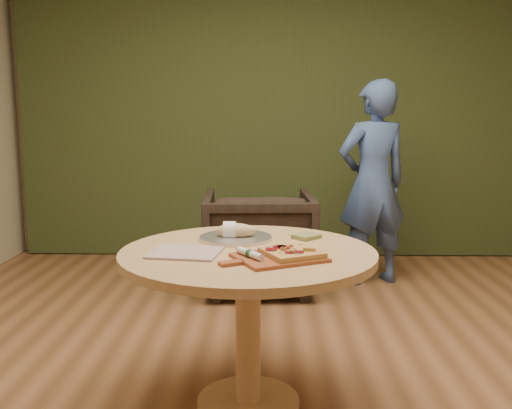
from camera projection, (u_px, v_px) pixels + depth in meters
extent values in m
cube|color=#95603B|center=(279.00, 401.00, 2.74)|extent=(5.00, 6.00, 0.02)
cube|color=beige|center=(274.00, 110.00, 5.49)|extent=(5.00, 0.02, 2.80)
cube|color=#2B3719|center=(274.00, 110.00, 5.38)|extent=(4.80, 0.14, 2.78)
cylinder|color=tan|center=(248.00, 401.00, 2.69)|extent=(0.48, 0.48, 0.03)
cylinder|color=tan|center=(248.00, 333.00, 2.64)|extent=(0.12, 0.12, 0.68)
cylinder|color=tan|center=(248.00, 254.00, 2.58)|extent=(1.16, 1.16, 0.04)
cube|color=brown|center=(279.00, 258.00, 2.41)|extent=(0.44, 0.41, 0.01)
cube|color=brown|center=(231.00, 263.00, 2.32)|extent=(0.11, 0.09, 0.01)
cube|color=tan|center=(292.00, 253.00, 2.42)|extent=(0.29, 0.29, 0.02)
cylinder|color=#66060F|center=(299.00, 252.00, 2.38)|extent=(0.04, 0.04, 0.00)
cylinder|color=#66060F|center=(271.00, 250.00, 2.42)|extent=(0.05, 0.05, 0.00)
cylinder|color=#66060F|center=(279.00, 247.00, 2.47)|extent=(0.05, 0.05, 0.00)
cylinder|color=#66060F|center=(284.00, 248.00, 2.45)|extent=(0.05, 0.05, 0.00)
cylinder|color=#66060F|center=(282.00, 246.00, 2.48)|extent=(0.04, 0.04, 0.00)
cylinder|color=#66060F|center=(289.00, 252.00, 2.37)|extent=(0.04, 0.04, 0.00)
cube|color=tan|center=(283.00, 249.00, 2.41)|extent=(0.02, 0.02, 0.01)
cube|color=tan|center=(293.00, 251.00, 2.37)|extent=(0.02, 0.02, 0.01)
cube|color=tan|center=(292.00, 250.00, 2.40)|extent=(0.02, 0.02, 0.01)
cube|color=tan|center=(313.00, 250.00, 2.40)|extent=(0.03, 0.03, 0.01)
cube|color=tan|center=(306.00, 249.00, 2.41)|extent=(0.03, 0.03, 0.01)
cube|color=tan|center=(291.00, 246.00, 2.47)|extent=(0.02, 0.02, 0.01)
cube|color=tan|center=(284.00, 249.00, 2.41)|extent=(0.02, 0.02, 0.01)
cube|color=#22781E|center=(300.00, 244.00, 2.52)|extent=(0.01, 0.01, 0.00)
cube|color=#22781E|center=(298.00, 254.00, 2.35)|extent=(0.01, 0.01, 0.00)
cube|color=#22781E|center=(301.00, 251.00, 2.41)|extent=(0.01, 0.01, 0.00)
cube|color=#22781E|center=(273.00, 251.00, 2.40)|extent=(0.01, 0.01, 0.00)
cube|color=#22781E|center=(310.00, 251.00, 2.40)|extent=(0.01, 0.01, 0.00)
cube|color=#22781E|center=(280.00, 253.00, 2.37)|extent=(0.01, 0.01, 0.00)
cube|color=#22781E|center=(273.00, 247.00, 2.47)|extent=(0.01, 0.01, 0.00)
cube|color=#22781E|center=(295.00, 250.00, 2.42)|extent=(0.01, 0.01, 0.00)
cube|color=#9E4566|center=(268.00, 247.00, 2.46)|extent=(0.02, 0.03, 0.00)
cube|color=#9E4566|center=(286.00, 249.00, 2.42)|extent=(0.02, 0.03, 0.00)
cube|color=#9E4566|center=(285.00, 253.00, 2.36)|extent=(0.01, 0.03, 0.00)
cube|color=#9E4566|center=(272.00, 248.00, 2.45)|extent=(0.02, 0.03, 0.00)
cube|color=#9E4566|center=(312.00, 250.00, 2.42)|extent=(0.03, 0.02, 0.00)
cube|color=#9E4566|center=(295.00, 253.00, 2.36)|extent=(0.01, 0.03, 0.00)
cube|color=#9E4566|center=(296.00, 251.00, 2.40)|extent=(0.01, 0.03, 0.00)
cylinder|color=silver|center=(250.00, 254.00, 2.39)|extent=(0.12, 0.16, 0.03)
cylinder|color=#194C26|center=(250.00, 254.00, 2.39)|extent=(0.04, 0.04, 0.03)
cube|color=silver|center=(238.00, 249.00, 2.47)|extent=(0.03, 0.04, 0.00)
cube|color=beige|center=(185.00, 253.00, 2.51)|extent=(0.33, 0.29, 0.01)
cylinder|color=silver|center=(236.00, 238.00, 2.80)|extent=(0.35, 0.35, 0.01)
cylinder|color=silver|center=(236.00, 237.00, 2.80)|extent=(0.36, 0.36, 0.02)
ellipsoid|color=#CCB57C|center=(236.00, 230.00, 2.79)|extent=(0.19, 0.08, 0.07)
cylinder|color=silver|center=(230.00, 230.00, 2.79)|extent=(0.06, 0.09, 0.09)
cube|color=#57612C|center=(306.00, 236.00, 2.82)|extent=(0.16, 0.16, 0.02)
imported|color=black|center=(259.00, 236.00, 4.41)|extent=(0.87, 0.82, 0.85)
imported|color=#3D5690|center=(373.00, 183.00, 4.54)|extent=(0.69, 0.56, 1.63)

